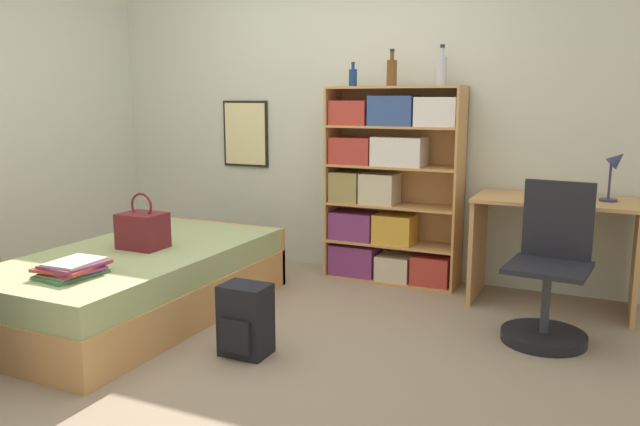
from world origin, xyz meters
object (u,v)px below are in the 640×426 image
Objects in this scene: bed at (141,282)px; bottle_green at (353,77)px; bottle_brown at (392,72)px; bookcase at (385,189)px; desk_chair at (548,291)px; backpack at (245,320)px; bottle_clear at (442,70)px; desk at (554,233)px; handbag at (143,230)px; desk_lamp at (615,167)px; book_stack_on_bed at (72,268)px.

bed is 2.18m from bottle_green.
bookcase is at bearing 142.94° from bottle_brown.
bottle_green reaches higher than desk_chair.
bookcase is at bearing 83.09° from backpack.
bottle_green is 0.68m from bottle_clear.
desk is at bearing -4.05° from bottle_brown.
bookcase is 8.22× the size of bottle_green.
desk_chair is (2.49, 0.63, -0.27)m from handbag.
desk_lamp is at bearing 42.02° from backpack.
bottle_green is at bearing 178.76° from bottle_brown.
handbag is at bearing -130.36° from bookcase.
desk_chair reaches higher than backpack.
desk_chair reaches higher than handbag.
book_stack_on_bed reaches higher than bed.
bed is 1.03m from backpack.
bed is at bearing -154.21° from desk_lamp.
bottle_clear is (1.60, 1.49, 1.40)m from bed.
bed is 3.20m from desk_lamp.
bottle_clear reaches higher than bottle_green.
bottle_brown is (1.24, 1.42, 1.39)m from bed.
backpack is (-0.62, -1.77, -1.42)m from bottle_clear.
bookcase reaches higher than desk_chair.
handbag is at bearing 88.52° from bed.
desk_lamp reaches higher than backpack.
backpack is at bearing -132.39° from desk.
book_stack_on_bed is 1.41× the size of bottle_brown.
desk_chair is at bearing 32.34° from backpack.
bed is 2.81m from desk.
bottle_clear is at bearing 11.22° from bottle_brown.
bottle_brown is 0.36m from bottle_clear.
backpack is (0.90, 0.36, -0.29)m from book_stack_on_bed.
bottle_green is 0.32m from bottle_brown.
bottle_green is (0.93, 1.42, 1.36)m from bed.
bottle_brown is at bearing 48.72° from bed.
bottle_brown is (1.16, 2.06, 1.13)m from book_stack_on_bed.
desk_chair is at bearing 14.10° from handbag.
bottle_clear is (1.51, 2.13, 1.14)m from book_stack_on_bed.
bookcase reaches higher than desk.
bottle_green is 0.17× the size of desk.
bottle_clear is (0.67, 0.06, 0.04)m from bottle_green.
desk_lamp is at bearing 65.71° from desk_chair.
bed is 0.70m from book_stack_on_bed.
bookcase is 1.29m from desk.
book_stack_on_bed is at bearing -119.31° from bottle_brown.
handbag is 0.70m from book_stack_on_bed.
desk is 2.20m from backpack.
desk is (1.53, -0.09, -1.07)m from bottle_green.
handbag is at bearing -152.39° from desk.
desk_lamp is at bearing -2.37° from bottle_brown.
book_stack_on_bed is 2.62m from bottle_brown.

